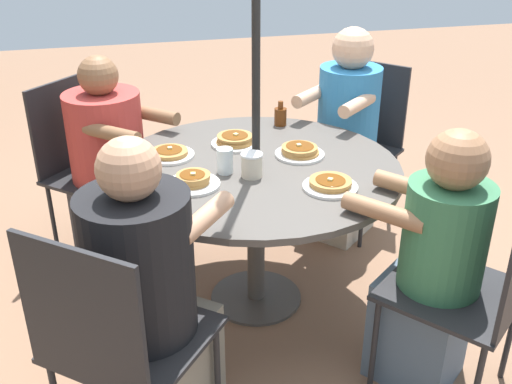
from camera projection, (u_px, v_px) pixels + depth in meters
name	position (u px, v px, depth m)	size (l,w,h in m)	color
ground_plane	(256.00, 298.00, 3.05)	(12.00, 12.00, 0.00)	#8C664C
patio_table	(256.00, 182.00, 2.75)	(1.32, 1.32, 0.74)	#4C4742
umbrella_pole	(256.00, 61.00, 2.50)	(0.04, 0.04, 2.44)	black
patio_chair_north	(114.00, 337.00, 1.95)	(0.68, 0.68, 0.97)	#232326
diner_north	(148.00, 308.00, 2.10)	(0.60, 0.59, 1.19)	gray
patio_chair_east	(481.00, 283.00, 2.22)	(0.67, 0.67, 0.97)	#232326
diner_east	(432.00, 272.00, 2.33)	(0.57, 0.55, 1.12)	slate
patio_chair_south	(359.00, 135.00, 3.57)	(0.68, 0.68, 0.97)	#232326
diner_south	(344.00, 143.00, 3.43)	(0.56, 0.57, 1.21)	beige
patio_chair_west	(86.00, 158.00, 3.26)	(0.68, 0.68, 0.97)	#232326
diner_west	(114.00, 173.00, 3.19)	(0.62, 0.62, 1.14)	#3D3D42
pancake_plate_a	(170.00, 154.00, 2.79)	(0.23, 0.23, 0.05)	white
pancake_plate_b	(330.00, 184.00, 2.49)	(0.23, 0.23, 0.05)	white
pancake_plate_c	(300.00, 151.00, 2.80)	(0.23, 0.23, 0.06)	white
pancake_plate_d	(235.00, 141.00, 2.92)	(0.23, 0.23, 0.06)	white
pancake_plate_e	(193.00, 181.00, 2.52)	(0.23, 0.23, 0.06)	white
syrup_bottle	(280.00, 116.00, 3.17)	(0.08, 0.07, 0.13)	#602D0F
coffee_cup	(252.00, 165.00, 2.58)	(0.10, 0.10, 0.11)	beige
drinking_glass_a	(225.00, 161.00, 2.62)	(0.07, 0.07, 0.11)	silver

